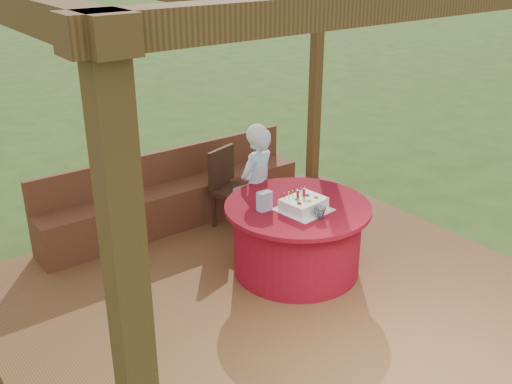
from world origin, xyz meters
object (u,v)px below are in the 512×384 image
Objects in this scene: chair at (229,184)px; gift_bag at (264,201)px; drinking_glass at (320,213)px; elderly_woman at (257,184)px; birthday_cake at (304,204)px; table at (297,237)px; bench at (175,201)px.

chair is 1.20m from gift_bag.
elderly_woman is at bearing 85.99° from drinking_glass.
birthday_cake is at bearing -95.36° from elderly_woman.
drinking_glass is at bearing -88.88° from birthday_cake.
chair is 1.33m from birthday_cake.
table is at bearing -93.83° from elderly_woman.
gift_bag is at bearing 144.32° from birthday_cake.
table is at bearing -92.85° from chair.
elderly_woman reaches higher than bench.
elderly_woman is (0.46, -0.86, 0.37)m from bench.
birthday_cake is (-0.03, -0.11, 0.39)m from table.
birthday_cake reaches higher than chair.
table is 0.40m from birthday_cake.
gift_bag is at bearing -85.78° from bench.
birthday_cake reaches higher than drinking_glass.
gift_bag is (-0.28, 0.20, 0.03)m from birthday_cake.
gift_bag reaches higher than drinking_glass.
bench is at bearing 96.10° from gift_bag.
elderly_woman is 1.00m from drinking_glass.
gift_bag is (-0.31, 0.09, 0.42)m from table.
drinking_glass is (0.00, -0.21, -0.01)m from birthday_cake.
chair is at bearing -36.26° from bench.
bench is 28.86× the size of drinking_glass.
gift_bag is 0.50m from drinking_glass.
birthday_cake is (0.39, -1.65, 0.46)m from bench.
table is 0.49m from drinking_glass.
drinking_glass is at bearing -93.18° from chair.
elderly_woman reaches higher than gift_bag.
gift_bag is at bearing -108.56° from chair.
elderly_woman is at bearing -91.58° from chair.
chair is 4.79× the size of gift_bag.
table is 7.53× the size of gift_bag.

